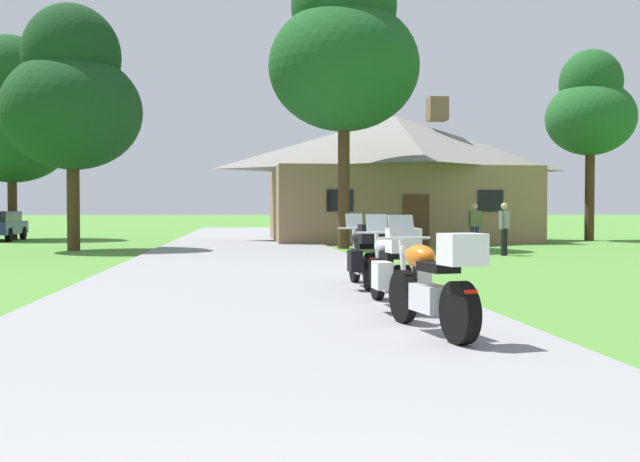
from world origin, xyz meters
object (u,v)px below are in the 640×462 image
(motorcycle_orange_nearest_to_camera, at_px, (435,283))
(motorcycle_black_farthest_in_row, at_px, (365,256))
(bystander_gray_shirt_beside_signpost, at_px, (504,226))
(tree_by_lodge_front, at_px, (344,49))
(tree_left_near, at_px, (72,95))
(motorcycle_silver_second_in_row, at_px, (393,269))
(tree_left_far, at_px, (11,116))
(tree_right_of_lodge, at_px, (591,108))
(bystander_olive_shirt_near_lodge, at_px, (475,225))

(motorcycle_orange_nearest_to_camera, height_order, motorcycle_black_farthest_in_row, same)
(bystander_gray_shirt_beside_signpost, bearing_deg, tree_by_lodge_front, 85.08)
(tree_by_lodge_front, bearing_deg, tree_left_near, -178.33)
(motorcycle_silver_second_in_row, distance_m, tree_left_far, 30.34)
(bystander_gray_shirt_beside_signpost, relative_size, tree_left_near, 0.19)
(tree_left_near, relative_size, tree_left_far, 0.87)
(tree_right_of_lodge, distance_m, tree_left_near, 23.20)
(tree_left_far, bearing_deg, motorcycle_black_farthest_in_row, -61.18)
(bystander_gray_shirt_beside_signpost, relative_size, tree_by_lodge_front, 0.15)
(motorcycle_silver_second_in_row, distance_m, motorcycle_black_farthest_in_row, 2.69)
(bystander_olive_shirt_near_lodge, distance_m, bystander_gray_shirt_beside_signpost, 2.68)
(tree_by_lodge_front, height_order, tree_left_far, tree_by_lodge_front)
(motorcycle_orange_nearest_to_camera, bearing_deg, bystander_olive_shirt_near_lodge, 59.86)
(bystander_gray_shirt_beside_signpost, relative_size, tree_right_of_lodge, 0.18)
(motorcycle_black_farthest_in_row, relative_size, tree_left_far, 0.21)
(tree_left_far, bearing_deg, tree_right_of_lodge, -8.67)
(tree_left_far, bearing_deg, motorcycle_silver_second_in_row, -63.80)
(motorcycle_black_farthest_in_row, height_order, tree_by_lodge_front, tree_by_lodge_front)
(motorcycle_silver_second_in_row, bearing_deg, tree_by_lodge_front, 81.99)
(tree_right_of_lodge, height_order, tree_by_lodge_front, tree_by_lodge_front)
(bystander_gray_shirt_beside_signpost, bearing_deg, bystander_olive_shirt_near_lodge, 43.12)
(motorcycle_orange_nearest_to_camera, xyz_separation_m, tree_by_lodge_front, (1.76, 18.88, 6.81))
(motorcycle_black_farthest_in_row, height_order, bystander_gray_shirt_beside_signpost, bystander_gray_shirt_beside_signpost)
(bystander_olive_shirt_near_lodge, relative_size, tree_left_near, 0.19)
(tree_right_of_lodge, relative_size, tree_left_near, 1.04)
(bystander_olive_shirt_near_lodge, bearing_deg, tree_left_far, -33.95)
(tree_by_lodge_front, bearing_deg, tree_right_of_lodge, 24.63)
(motorcycle_black_farthest_in_row, relative_size, tree_by_lodge_front, 0.19)
(bystander_olive_shirt_near_lodge, distance_m, tree_right_of_lodge, 12.58)
(motorcycle_orange_nearest_to_camera, height_order, tree_right_of_lodge, tree_right_of_lodge)
(motorcycle_black_farthest_in_row, bearing_deg, bystander_olive_shirt_near_lodge, 61.75)
(motorcycle_orange_nearest_to_camera, xyz_separation_m, tree_left_far, (-13.18, 28.88, 5.43))
(motorcycle_orange_nearest_to_camera, height_order, bystander_gray_shirt_beside_signpost, bystander_gray_shirt_beside_signpost)
(tree_by_lodge_front, bearing_deg, tree_left_far, 146.21)
(tree_by_lodge_front, bearing_deg, bystander_olive_shirt_near_lodge, -25.00)
(tree_by_lodge_front, bearing_deg, bystander_gray_shirt_beside_signpost, -46.81)
(bystander_gray_shirt_beside_signpost, bearing_deg, motorcycle_black_farthest_in_row, -171.21)
(tree_right_of_lodge, bearing_deg, bystander_olive_shirt_near_lodge, -136.56)
(motorcycle_silver_second_in_row, bearing_deg, tree_left_near, 113.79)
(bystander_gray_shirt_beside_signpost, height_order, tree_left_near, tree_left_near)
(tree_left_near, bearing_deg, motorcycle_black_farthest_in_row, -59.75)
(motorcycle_silver_second_in_row, relative_size, bystander_gray_shirt_beside_signpost, 1.25)
(tree_right_of_lodge, height_order, tree_left_near, tree_right_of_lodge)
(tree_left_near, bearing_deg, motorcycle_silver_second_in_row, -64.21)
(tree_by_lodge_front, relative_size, tree_left_far, 1.12)
(bystander_gray_shirt_beside_signpost, xyz_separation_m, tree_left_near, (-14.16, 4.43, 4.57))
(motorcycle_black_farthest_in_row, bearing_deg, tree_by_lodge_front, 81.59)
(bystander_gray_shirt_beside_signpost, distance_m, tree_left_near, 15.53)
(motorcycle_orange_nearest_to_camera, xyz_separation_m, motorcycle_black_farthest_in_row, (0.08, 4.79, -0.01))
(motorcycle_orange_nearest_to_camera, distance_m, tree_right_of_lodge, 29.12)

